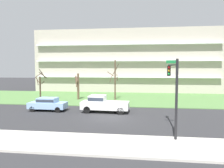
{
  "coord_description": "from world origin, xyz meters",
  "views": [
    {
      "loc": [
        3.16,
        -21.95,
        5.16
      ],
      "look_at": [
        -0.52,
        6.0,
        3.0
      ],
      "focal_mm": 35.12,
      "sensor_mm": 36.0,
      "label": 1
    }
  ],
  "objects_px": {
    "tree_far_left": "(40,84)",
    "tree_center": "(115,79)",
    "pickup_white_near_left": "(103,103)",
    "tree_left": "(78,86)",
    "traffic_signal_mast": "(173,83)",
    "sedan_blue_center_left": "(48,104)"
  },
  "relations": [
    {
      "from": "tree_far_left",
      "to": "tree_left",
      "type": "bearing_deg",
      "value": 0.16
    },
    {
      "from": "sedan_blue_center_left",
      "to": "traffic_signal_mast",
      "type": "bearing_deg",
      "value": 150.94
    },
    {
      "from": "tree_center",
      "to": "pickup_white_near_left",
      "type": "distance_m",
      "value": 9.75
    },
    {
      "from": "tree_center",
      "to": "sedan_blue_center_left",
      "type": "bearing_deg",
      "value": -126.03
    },
    {
      "from": "tree_far_left",
      "to": "tree_left",
      "type": "distance_m",
      "value": 6.28
    },
    {
      "from": "traffic_signal_mast",
      "to": "tree_left",
      "type": "bearing_deg",
      "value": 126.74
    },
    {
      "from": "pickup_white_near_left",
      "to": "sedan_blue_center_left",
      "type": "height_order",
      "value": "pickup_white_near_left"
    },
    {
      "from": "tree_far_left",
      "to": "tree_center",
      "type": "bearing_deg",
      "value": 2.21
    },
    {
      "from": "tree_far_left",
      "to": "traffic_signal_mast",
      "type": "xyz_separation_m",
      "value": [
        18.56,
        -16.44,
        1.53
      ]
    },
    {
      "from": "tree_far_left",
      "to": "pickup_white_near_left",
      "type": "xyz_separation_m",
      "value": [
        11.86,
        -9.0,
        -1.38
      ]
    },
    {
      "from": "tree_center",
      "to": "tree_left",
      "type": "bearing_deg",
      "value": -175.59
    },
    {
      "from": "sedan_blue_center_left",
      "to": "traffic_signal_mast",
      "type": "distance_m",
      "value": 15.58
    },
    {
      "from": "tree_left",
      "to": "pickup_white_near_left",
      "type": "distance_m",
      "value": 10.67
    },
    {
      "from": "tree_far_left",
      "to": "sedan_blue_center_left",
      "type": "bearing_deg",
      "value": -59.94
    },
    {
      "from": "tree_far_left",
      "to": "tree_left",
      "type": "height_order",
      "value": "tree_far_left"
    },
    {
      "from": "tree_center",
      "to": "traffic_signal_mast",
      "type": "xyz_separation_m",
      "value": [
        6.45,
        -16.91,
        0.59
      ]
    },
    {
      "from": "tree_far_left",
      "to": "pickup_white_near_left",
      "type": "relative_size",
      "value": 0.9
    },
    {
      "from": "sedan_blue_center_left",
      "to": "tree_far_left",
      "type": "bearing_deg",
      "value": -59.88
    },
    {
      "from": "tree_left",
      "to": "tree_center",
      "type": "distance_m",
      "value": 5.95
    },
    {
      "from": "pickup_white_near_left",
      "to": "traffic_signal_mast",
      "type": "bearing_deg",
      "value": 134.32
    },
    {
      "from": "tree_far_left",
      "to": "tree_center",
      "type": "xyz_separation_m",
      "value": [
        12.11,
        0.47,
        0.94
      ]
    },
    {
      "from": "tree_center",
      "to": "pickup_white_near_left",
      "type": "xyz_separation_m",
      "value": [
        -0.25,
        -9.46,
        -2.32
      ]
    }
  ]
}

